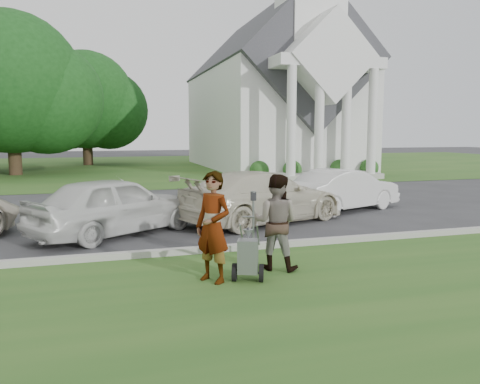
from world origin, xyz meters
name	(u,v)px	position (x,y,z in m)	size (l,w,h in m)	color
ground	(253,257)	(0.00, 0.00, 0.00)	(120.00, 120.00, 0.00)	#333335
grass_strip	(315,308)	(0.00, -3.00, 0.01)	(80.00, 7.00, 0.01)	#27531C
church_lawn	(143,166)	(0.00, 27.00, 0.01)	(80.00, 30.00, 0.01)	#27531C
curb	(245,247)	(0.00, 0.55, 0.07)	(80.00, 0.18, 0.15)	#9E9E93
church	(273,85)	(9.00, 23.11, 5.94)	(9.19, 19.00, 24.10)	white
tree_left	(11,89)	(-8.01, 21.99, 5.11)	(10.63, 8.40, 9.71)	#332316
tree_back	(86,105)	(-4.01, 29.99, 4.73)	(9.61, 7.60, 8.89)	#332316
striping_cart	(248,257)	(-0.59, -1.53, 0.43)	(0.80, 1.16, 1.00)	black
person_left	(213,228)	(-1.17, -1.39, 0.96)	(0.70, 0.46, 1.91)	#999999
person_right	(276,223)	(0.13, -0.99, 0.90)	(0.87, 0.68, 1.80)	#999999
parking_meter_near	(253,216)	(-0.02, -0.10, 0.88)	(0.10, 0.09, 1.40)	gray
car_b	(115,205)	(-2.67, 3.02, 0.75)	(1.77, 4.41, 1.50)	silver
car_c	(263,197)	(1.45, 3.51, 0.74)	(2.09, 5.13, 1.49)	beige
car_d	(344,190)	(4.73, 4.73, 0.69)	(1.46, 4.18, 1.38)	silver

